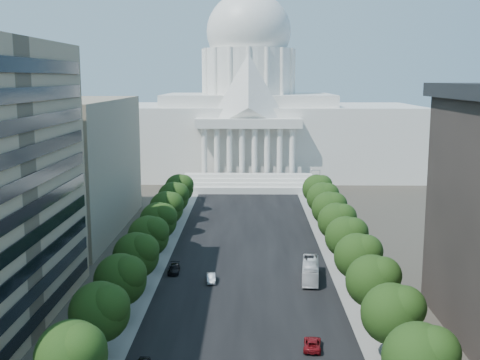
# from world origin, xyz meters

# --- Properties ---
(road_asphalt) EXTENTS (30.00, 260.00, 0.01)m
(road_asphalt) POSITION_xyz_m (0.00, 90.00, 0.00)
(road_asphalt) COLOR black
(road_asphalt) RESTS_ON ground
(sidewalk_left) EXTENTS (8.00, 260.00, 0.02)m
(sidewalk_left) POSITION_xyz_m (-19.00, 90.00, 0.00)
(sidewalk_left) COLOR gray
(sidewalk_left) RESTS_ON ground
(sidewalk_right) EXTENTS (8.00, 260.00, 0.02)m
(sidewalk_right) POSITION_xyz_m (19.00, 90.00, 0.00)
(sidewalk_right) COLOR gray
(sidewalk_right) RESTS_ON ground
(capitol) EXTENTS (120.00, 56.00, 73.00)m
(capitol) POSITION_xyz_m (0.00, 184.89, 20.01)
(capitol) COLOR white
(capitol) RESTS_ON ground
(office_block_left_far) EXTENTS (38.00, 52.00, 30.00)m
(office_block_left_far) POSITION_xyz_m (-48.00, 100.00, 15.00)
(office_block_left_far) COLOR gray
(office_block_left_far) RESTS_ON ground
(tree_l_b) EXTENTS (7.79, 7.60, 9.97)m
(tree_l_b) POSITION_xyz_m (-17.66, 23.81, 6.45)
(tree_l_b) COLOR #33261C
(tree_l_b) RESTS_ON ground
(tree_l_c) EXTENTS (7.79, 7.60, 9.97)m
(tree_l_c) POSITION_xyz_m (-17.66, 35.81, 6.45)
(tree_l_c) COLOR #33261C
(tree_l_c) RESTS_ON ground
(tree_l_d) EXTENTS (7.79, 7.60, 9.97)m
(tree_l_d) POSITION_xyz_m (-17.66, 47.81, 6.45)
(tree_l_d) COLOR #33261C
(tree_l_d) RESTS_ON ground
(tree_l_e) EXTENTS (7.79, 7.60, 9.97)m
(tree_l_e) POSITION_xyz_m (-17.66, 59.81, 6.45)
(tree_l_e) COLOR #33261C
(tree_l_e) RESTS_ON ground
(tree_l_f) EXTENTS (7.79, 7.60, 9.97)m
(tree_l_f) POSITION_xyz_m (-17.66, 71.81, 6.45)
(tree_l_f) COLOR #33261C
(tree_l_f) RESTS_ON ground
(tree_l_g) EXTENTS (7.79, 7.60, 9.97)m
(tree_l_g) POSITION_xyz_m (-17.66, 83.81, 6.45)
(tree_l_g) COLOR #33261C
(tree_l_g) RESTS_ON ground
(tree_l_h) EXTENTS (7.79, 7.60, 9.97)m
(tree_l_h) POSITION_xyz_m (-17.66, 95.81, 6.45)
(tree_l_h) COLOR #33261C
(tree_l_h) RESTS_ON ground
(tree_l_i) EXTENTS (7.79, 7.60, 9.97)m
(tree_l_i) POSITION_xyz_m (-17.66, 107.81, 6.45)
(tree_l_i) COLOR #33261C
(tree_l_i) RESTS_ON ground
(tree_l_j) EXTENTS (7.79, 7.60, 9.97)m
(tree_l_j) POSITION_xyz_m (-17.66, 119.81, 6.45)
(tree_l_j) COLOR #33261C
(tree_l_j) RESTS_ON ground
(tree_r_b) EXTENTS (7.79, 7.60, 9.97)m
(tree_r_b) POSITION_xyz_m (18.34, 23.81, 6.45)
(tree_r_b) COLOR #33261C
(tree_r_b) RESTS_ON ground
(tree_r_c) EXTENTS (7.79, 7.60, 9.97)m
(tree_r_c) POSITION_xyz_m (18.34, 35.81, 6.45)
(tree_r_c) COLOR #33261C
(tree_r_c) RESTS_ON ground
(tree_r_d) EXTENTS (7.79, 7.60, 9.97)m
(tree_r_d) POSITION_xyz_m (18.34, 47.81, 6.45)
(tree_r_d) COLOR #33261C
(tree_r_d) RESTS_ON ground
(tree_r_e) EXTENTS (7.79, 7.60, 9.97)m
(tree_r_e) POSITION_xyz_m (18.34, 59.81, 6.45)
(tree_r_e) COLOR #33261C
(tree_r_e) RESTS_ON ground
(tree_r_f) EXTENTS (7.79, 7.60, 9.97)m
(tree_r_f) POSITION_xyz_m (18.34, 71.81, 6.45)
(tree_r_f) COLOR #33261C
(tree_r_f) RESTS_ON ground
(tree_r_g) EXTENTS (7.79, 7.60, 9.97)m
(tree_r_g) POSITION_xyz_m (18.34, 83.81, 6.45)
(tree_r_g) COLOR #33261C
(tree_r_g) RESTS_ON ground
(tree_r_h) EXTENTS (7.79, 7.60, 9.97)m
(tree_r_h) POSITION_xyz_m (18.34, 95.81, 6.45)
(tree_r_h) COLOR #33261C
(tree_r_h) RESTS_ON ground
(tree_r_i) EXTENTS (7.79, 7.60, 9.97)m
(tree_r_i) POSITION_xyz_m (18.34, 107.81, 6.45)
(tree_r_i) COLOR #33261C
(tree_r_i) RESTS_ON ground
(tree_r_j) EXTENTS (7.79, 7.60, 9.97)m
(tree_r_j) POSITION_xyz_m (18.34, 119.81, 6.45)
(tree_r_j) COLOR #33261C
(tree_r_j) RESTS_ON ground
(streetlight_b) EXTENTS (2.61, 0.44, 9.00)m
(streetlight_b) POSITION_xyz_m (19.90, 35.00, 5.82)
(streetlight_b) COLOR gray
(streetlight_b) RESTS_ON ground
(streetlight_c) EXTENTS (2.61, 0.44, 9.00)m
(streetlight_c) POSITION_xyz_m (19.90, 60.00, 5.82)
(streetlight_c) COLOR gray
(streetlight_c) RESTS_ON ground
(streetlight_d) EXTENTS (2.61, 0.44, 9.00)m
(streetlight_d) POSITION_xyz_m (19.90, 85.00, 5.82)
(streetlight_d) COLOR gray
(streetlight_d) RESTS_ON ground
(streetlight_e) EXTENTS (2.61, 0.44, 9.00)m
(streetlight_e) POSITION_xyz_m (19.90, 110.00, 5.82)
(streetlight_e) COLOR gray
(streetlight_e) RESTS_ON ground
(streetlight_f) EXTENTS (2.61, 0.44, 9.00)m
(streetlight_f) POSITION_xyz_m (19.90, 135.00, 5.82)
(streetlight_f) COLOR gray
(streetlight_f) RESTS_ON ground
(car_silver) EXTENTS (1.79, 4.30, 1.38)m
(car_silver) POSITION_xyz_m (-6.08, 64.80, 0.69)
(car_silver) COLOR #B8BBC0
(car_silver) RESTS_ON ground
(car_red) EXTENTS (2.75, 5.02, 1.33)m
(car_red) POSITION_xyz_m (8.72, 39.17, 0.67)
(car_red) COLOR maroon
(car_red) RESTS_ON ground
(car_dark_b) EXTENTS (2.17, 4.97, 1.42)m
(car_dark_b) POSITION_xyz_m (-13.09, 69.64, 0.71)
(car_dark_b) COLOR black
(car_dark_b) RESTS_ON ground
(city_bus) EXTENTS (3.91, 11.81, 3.23)m
(city_bus) POSITION_xyz_m (11.16, 66.50, 1.61)
(city_bus) COLOR silver
(city_bus) RESTS_ON ground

